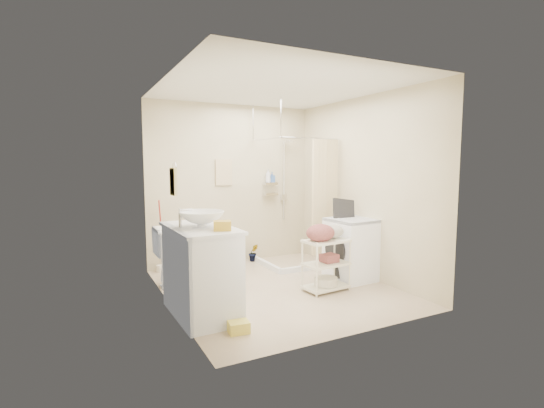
{
  "coord_description": "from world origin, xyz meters",
  "views": [
    {
      "loc": [
        -2.36,
        -4.5,
        1.66
      ],
      "look_at": [
        0.05,
        0.25,
        1.1
      ],
      "focal_mm": 26.0,
      "sensor_mm": 36.0,
      "label": 1
    }
  ],
  "objects_px": {
    "washing_machine": "(352,249)",
    "laundry_rack": "(326,260)",
    "toilet": "(185,255)",
    "vanity": "(201,271)"
  },
  "relations": [
    {
      "from": "toilet",
      "to": "laundry_rack",
      "type": "distance_m",
      "value": 1.9
    },
    {
      "from": "toilet",
      "to": "laundry_rack",
      "type": "bearing_deg",
      "value": -124.63
    },
    {
      "from": "toilet",
      "to": "washing_machine",
      "type": "distance_m",
      "value": 2.33
    },
    {
      "from": "vanity",
      "to": "toilet",
      "type": "height_order",
      "value": "vanity"
    },
    {
      "from": "toilet",
      "to": "laundry_rack",
      "type": "relative_size",
      "value": 1.0
    },
    {
      "from": "washing_machine",
      "to": "laundry_rack",
      "type": "bearing_deg",
      "value": -161.36
    },
    {
      "from": "washing_machine",
      "to": "laundry_rack",
      "type": "height_order",
      "value": "washing_machine"
    },
    {
      "from": "toilet",
      "to": "laundry_rack",
      "type": "xyz_separation_m",
      "value": [
        1.56,
        -1.07,
        -0.0
      ]
    },
    {
      "from": "washing_machine",
      "to": "laundry_rack",
      "type": "relative_size",
      "value": 1.08
    },
    {
      "from": "toilet",
      "to": "washing_machine",
      "type": "relative_size",
      "value": 0.93
    }
  ]
}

